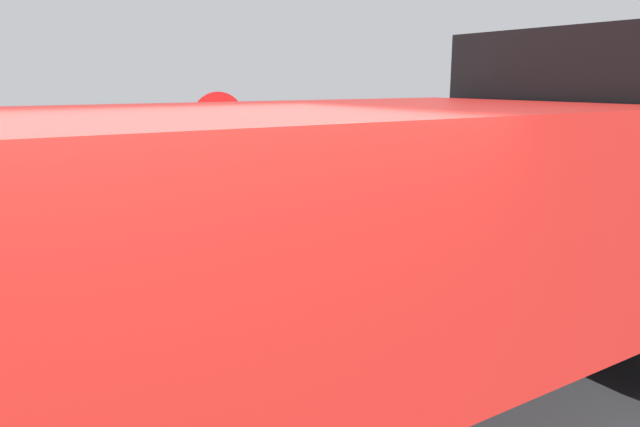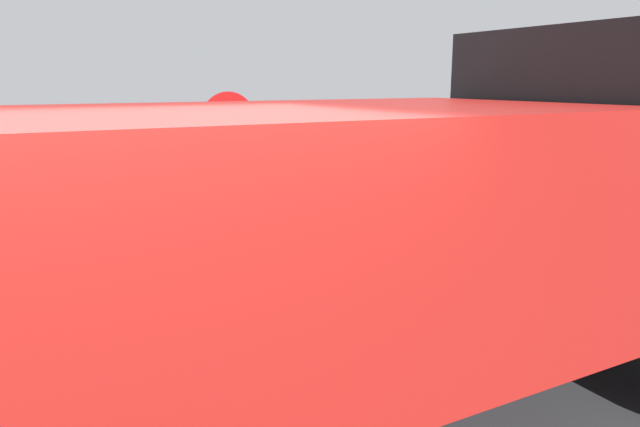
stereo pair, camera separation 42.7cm
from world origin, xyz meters
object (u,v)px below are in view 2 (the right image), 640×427
Objects in this scene: stop_sign at (229,144)px; dump_truck_red at (420,213)px; loose_tire at (52,242)px; fire_hydrant at (17,240)px.

stop_sign is 4.20m from dump_truck_red.
loose_tire is at bearing 118.55° from dump_truck_red.
stop_sign reaches higher than loose_tire.
stop_sign is at bearing 88.72° from dump_truck_red.
fire_hydrant is at bearing 171.01° from stop_sign.
dump_truck_red is (2.20, -4.04, 0.90)m from loose_tire.
dump_truck_red is at bearing -91.28° from stop_sign.
loose_tire is 4.69m from dump_truck_red.
loose_tire is 0.16× the size of dump_truck_red.
stop_sign is (2.64, -0.42, 1.09)m from fire_hydrant.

